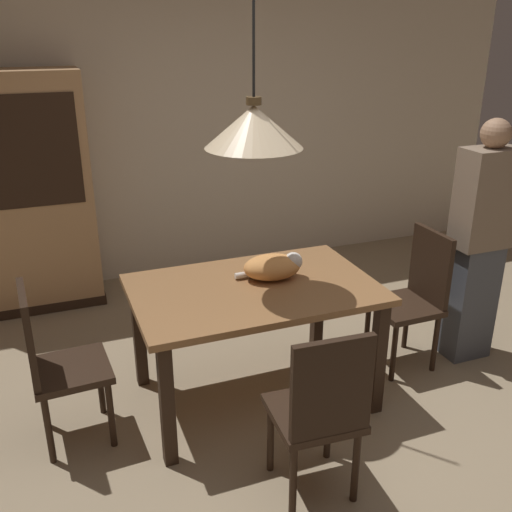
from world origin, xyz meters
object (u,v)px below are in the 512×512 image
chair_right_side (415,293)px  pendant_lamp (254,126)px  chair_near_front (321,409)px  dining_table (254,302)px  chair_left_side (54,360)px  cat_sleeping (274,267)px  hutch_bookcase (18,200)px  person_standing (479,244)px

chair_right_side → pendant_lamp: (-1.13, -0.00, 1.15)m
chair_near_front → dining_table: bearing=89.7°
chair_near_front → pendant_lamp: size_ratio=0.72×
chair_left_side → pendant_lamp: pendant_lamp is taller
pendant_lamp → chair_near_front: bearing=-90.3°
chair_left_side → chair_right_side: size_ratio=1.00×
cat_sleeping → hutch_bookcase: 2.26m
hutch_bookcase → person_standing: size_ratio=1.14×
person_standing → chair_near_front: bearing=-152.1°
cat_sleeping → chair_left_side: bearing=-177.1°
cat_sleeping → pendant_lamp: 0.85m
chair_left_side → hutch_bookcase: 1.88m
cat_sleeping → person_standing: person_standing is taller
chair_near_front → cat_sleeping: bearing=80.8°
dining_table → pendant_lamp: pendant_lamp is taller
pendant_lamp → person_standing: size_ratio=0.80×
chair_right_side → cat_sleeping: 1.03m
chair_left_side → chair_near_front: 1.42m
chair_left_side → person_standing: 2.69m
chair_right_side → chair_near_front: (-1.13, -0.88, 0.00)m
cat_sleeping → chair_near_front: bearing=-99.2°
chair_right_side → pendant_lamp: size_ratio=0.72×
person_standing → cat_sleeping: bearing=175.2°
cat_sleeping → hutch_bookcase: (-1.39, 1.77, 0.06)m
chair_left_side → hutch_bookcase: hutch_bookcase is taller
chair_left_side → person_standing: person_standing is taller
chair_left_side → chair_right_side: 2.26m
chair_left_side → pendant_lamp: (1.13, 0.00, 1.15)m
chair_left_side → hutch_bookcase: size_ratio=0.50×
chair_near_front → chair_right_side: bearing=37.8°
pendant_lamp → hutch_bookcase: 2.35m
dining_table → chair_near_front: chair_near_front is taller
cat_sleeping → hutch_bookcase: size_ratio=0.21×
person_standing → hutch_bookcase: bearing=145.9°
dining_table → person_standing: (1.55, -0.06, 0.17)m
cat_sleeping → pendant_lamp: pendant_lamp is taller
cat_sleeping → pendant_lamp: bearing=-157.7°
chair_right_side → chair_near_front: size_ratio=1.00×
person_standing → chair_left_side: bearing=178.9°
cat_sleeping → person_standing: 1.40m
chair_near_front → person_standing: (1.55, 0.82, 0.31)m
cat_sleeping → person_standing: bearing=-4.8°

